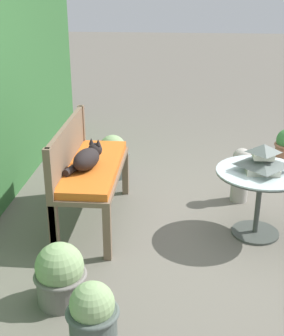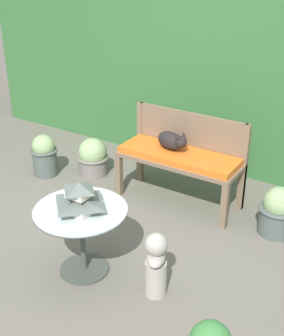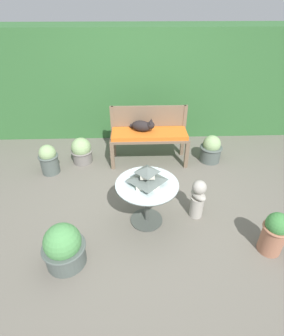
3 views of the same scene
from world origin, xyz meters
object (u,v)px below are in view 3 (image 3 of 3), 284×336
(potted_plant_bench_left, at_px, (49,159))
(patio_table, at_px, (147,192))
(cat, at_px, (143,126))
(potted_plant_hedge_corner, at_px, (211,149))
(potted_plant_patio_mid, at_px, (275,232))
(potted_plant_path_edge, at_px, (82,151))
(garden_bench, at_px, (149,136))
(potted_plant_bench_right, at_px, (64,247))
(garden_bust, at_px, (198,198))
(pagoda_birdhouse, at_px, (147,177))

(potted_plant_bench_left, bearing_deg, patio_table, -37.46)
(cat, height_order, potted_plant_hedge_corner, cat)
(potted_plant_patio_mid, height_order, potted_plant_path_edge, potted_plant_patio_mid)
(garden_bench, xyz_separation_m, potted_plant_bench_left, (-1.57, -0.27, -0.23))
(garden_bench, bearing_deg, potted_plant_bench_right, -116.59)
(potted_plant_bench_right, distance_m, potted_plant_path_edge, 2.01)
(potted_plant_patio_mid, bearing_deg, potted_plant_bench_right, -178.00)
(garden_bench, xyz_separation_m, patio_table, (-0.11, -1.40, -0.01))
(potted_plant_hedge_corner, distance_m, potted_plant_path_edge, 2.15)
(patio_table, distance_m, potted_plant_bench_right, 1.07)
(garden_bust, height_order, potted_plant_bench_right, garden_bust)
(potted_plant_bench_right, bearing_deg, potted_plant_path_edge, 93.75)
(garden_bench, height_order, potted_plant_path_edge, garden_bench)
(pagoda_birdhouse, relative_size, potted_plant_path_edge, 0.80)
(potted_plant_patio_mid, height_order, potted_plant_bench_left, potted_plant_patio_mid)
(pagoda_birdhouse, relative_size, potted_plant_bench_right, 0.69)
(garden_bust, height_order, potted_plant_path_edge, garden_bust)
(potted_plant_path_edge, xyz_separation_m, potted_plant_bench_left, (-0.46, -0.30, 0.04))
(garden_bust, xyz_separation_m, potted_plant_bench_right, (-1.51, -0.65, -0.05))
(garden_bust, height_order, potted_plant_hedge_corner, garden_bust)
(garden_bench, height_order, pagoda_birdhouse, pagoda_birdhouse)
(pagoda_birdhouse, height_order, potted_plant_path_edge, pagoda_birdhouse)
(cat, bearing_deg, garden_bust, -46.49)
(cat, relative_size, potted_plant_hedge_corner, 0.84)
(garden_bench, relative_size, potted_plant_path_edge, 2.87)
(garden_bench, bearing_deg, pagoda_birdhouse, -94.44)
(potted_plant_hedge_corner, xyz_separation_m, potted_plant_path_edge, (-2.15, 0.05, -0.01))
(patio_table, bearing_deg, garden_bust, 6.64)
(patio_table, distance_m, potted_plant_bench_left, 1.86)
(pagoda_birdhouse, bearing_deg, potted_plant_patio_mid, -20.48)
(patio_table, relative_size, garden_bust, 1.36)
(garden_bench, relative_size, potted_plant_bench_left, 2.58)
(patio_table, height_order, potted_plant_patio_mid, patio_table)
(potted_plant_hedge_corner, bearing_deg, cat, 177.91)
(potted_plant_patio_mid, bearing_deg, potted_plant_bench_left, 149.93)
(garden_bench, xyz_separation_m, potted_plant_bench_right, (-0.99, -1.97, -0.24))
(potted_plant_bench_right, height_order, potted_plant_bench_left, potted_plant_bench_right)
(pagoda_birdhouse, distance_m, potted_plant_bench_left, 1.90)
(patio_table, distance_m, potted_plant_path_edge, 1.76)
(garden_bench, bearing_deg, potted_plant_bench_left, -170.16)
(potted_plant_bench_right, bearing_deg, garden_bust, 23.25)
(cat, distance_m, potted_plant_path_edge, 1.10)
(garden_bench, xyz_separation_m, potted_plant_patio_mid, (1.23, -1.89, -0.20))
(patio_table, bearing_deg, cat, 89.85)
(potted_plant_bench_left, bearing_deg, cat, 11.54)
(potted_plant_bench_right, bearing_deg, potted_plant_bench_left, 109.05)
(patio_table, xyz_separation_m, potted_plant_patio_mid, (1.34, -0.50, -0.18))
(cat, xyz_separation_m, potted_plant_path_edge, (-1.01, 0.00, -0.44))
(garden_bust, relative_size, potted_plant_bench_left, 1.12)
(garden_bench, height_order, potted_plant_bench_left, garden_bench)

